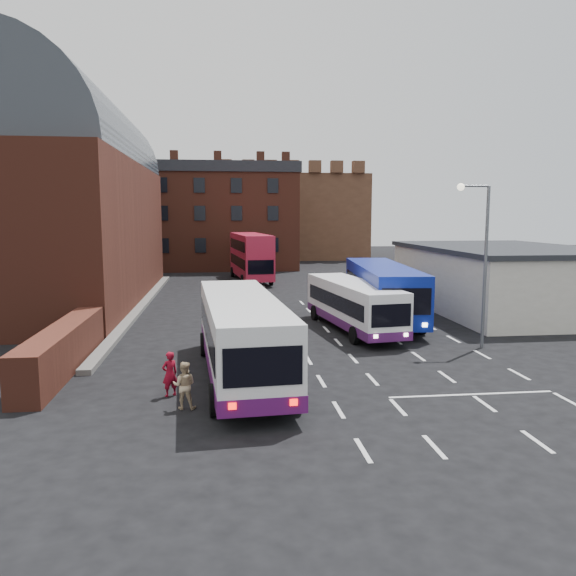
{
  "coord_description": "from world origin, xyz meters",
  "views": [
    {
      "loc": [
        -3.72,
        -21.3,
        6.31
      ],
      "look_at": [
        0.0,
        10.0,
        2.2
      ],
      "focal_mm": 35.0,
      "sensor_mm": 36.0,
      "label": 1
    }
  ],
  "objects": [
    {
      "name": "ground",
      "position": [
        0.0,
        0.0,
        0.0
      ],
      "size": [
        180.0,
        180.0,
        0.0
      ],
      "primitive_type": "plane",
      "color": "black"
    },
    {
      "name": "railway_station",
      "position": [
        -15.5,
        21.0,
        7.64
      ],
      "size": [
        12.0,
        28.0,
        16.0
      ],
      "color": "#602B1E",
      "rests_on": "ground"
    },
    {
      "name": "forecourt_wall",
      "position": [
        -10.2,
        2.0,
        0.9
      ],
      "size": [
        1.2,
        10.0,
        1.8
      ],
      "primitive_type": "cube",
      "color": "#602B1E",
      "rests_on": "ground"
    },
    {
      "name": "cream_building",
      "position": [
        15.0,
        14.0,
        2.16
      ],
      "size": [
        10.4,
        16.4,
        4.25
      ],
      "color": "beige",
      "rests_on": "ground"
    },
    {
      "name": "brick_terrace",
      "position": [
        -6.0,
        46.0,
        5.5
      ],
      "size": [
        22.0,
        10.0,
        11.0
      ],
      "primitive_type": "cube",
      "color": "brown",
      "rests_on": "ground"
    },
    {
      "name": "castle_keep",
      "position": [
        6.0,
        66.0,
        6.0
      ],
      "size": [
        22.0,
        22.0,
        12.0
      ],
      "primitive_type": "cube",
      "color": "brown",
      "rests_on": "ground"
    },
    {
      "name": "bus_white_outbound",
      "position": [
        -2.99,
        0.08,
        1.86
      ],
      "size": [
        3.54,
        11.73,
        3.16
      ],
      "rotation": [
        0.0,
        0.0,
        0.07
      ],
      "color": "white",
      "rests_on": "ground"
    },
    {
      "name": "bus_white_inbound",
      "position": [
        3.39,
        8.37,
        1.58
      ],
      "size": [
        3.51,
        10.04,
        2.68
      ],
      "rotation": [
        0.0,
        0.0,
        3.27
      ],
      "color": "white",
      "rests_on": "ground"
    },
    {
      "name": "bus_blue",
      "position": [
        5.8,
        11.02,
        1.96
      ],
      "size": [
        3.93,
        12.39,
        3.32
      ],
      "rotation": [
        0.0,
        0.0,
        3.05
      ],
      "color": "navy",
      "rests_on": "ground"
    },
    {
      "name": "bus_red_double",
      "position": [
        -0.95,
        32.36,
        2.4
      ],
      "size": [
        3.73,
        11.48,
        4.51
      ],
      "rotation": [
        0.0,
        0.0,
        3.24
      ],
      "color": "#BD1D39",
      "rests_on": "ground"
    },
    {
      "name": "street_lamp",
      "position": [
        8.33,
        3.7,
        4.68
      ],
      "size": [
        1.58,
        0.34,
        7.76
      ],
      "rotation": [
        0.0,
        0.0,
        -0.04
      ],
      "color": "#5C5F64",
      "rests_on": "ground"
    },
    {
      "name": "pedestrian_red",
      "position": [
        -5.58,
        -1.91,
        0.8
      ],
      "size": [
        0.7,
        0.63,
        1.6
      ],
      "primitive_type": "imported",
      "rotation": [
        0.0,
        0.0,
        3.68
      ],
      "color": "maroon",
      "rests_on": "ground"
    },
    {
      "name": "pedestrian_beige",
      "position": [
        -4.99,
        -3.27,
        0.79
      ],
      "size": [
        0.84,
        0.7,
        1.58
      ],
      "primitive_type": "imported",
      "rotation": [
        0.0,
        0.0,
        3.0
      ],
      "color": "tan",
      "rests_on": "ground"
    }
  ]
}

